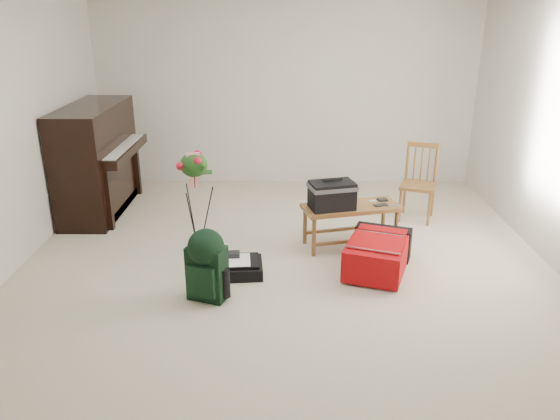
{
  "coord_description": "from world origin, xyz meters",
  "views": [
    {
      "loc": [
        0.0,
        -4.51,
        2.33
      ],
      "look_at": [
        -0.05,
        0.35,
        0.48
      ],
      "focal_mm": 35.0,
      "sensor_mm": 36.0,
      "label": 1
    }
  ],
  "objects_px": {
    "bench": "(337,197)",
    "dining_chair": "(417,183)",
    "black_duffel": "(237,267)",
    "piano": "(98,162)",
    "red_suitcase": "(376,252)",
    "flower_stand": "(196,205)",
    "green_backpack": "(207,261)"
  },
  "relations": [
    {
      "from": "bench",
      "to": "green_backpack",
      "type": "xyz_separation_m",
      "value": [
        -1.16,
        -1.07,
        -0.18
      ]
    },
    {
      "from": "black_duffel",
      "to": "flower_stand",
      "type": "distance_m",
      "value": 0.74
    },
    {
      "from": "red_suitcase",
      "to": "flower_stand",
      "type": "height_order",
      "value": "flower_stand"
    },
    {
      "from": "bench",
      "to": "flower_stand",
      "type": "height_order",
      "value": "flower_stand"
    },
    {
      "from": "black_duffel",
      "to": "flower_stand",
      "type": "bearing_deg",
      "value": 130.14
    },
    {
      "from": "piano",
      "to": "green_backpack",
      "type": "relative_size",
      "value": 2.41
    },
    {
      "from": "piano",
      "to": "flower_stand",
      "type": "height_order",
      "value": "piano"
    },
    {
      "from": "red_suitcase",
      "to": "bench",
      "type": "bearing_deg",
      "value": 142.91
    },
    {
      "from": "dining_chair",
      "to": "flower_stand",
      "type": "distance_m",
      "value": 2.56
    },
    {
      "from": "dining_chair",
      "to": "flower_stand",
      "type": "relative_size",
      "value": 0.81
    },
    {
      "from": "black_duffel",
      "to": "flower_stand",
      "type": "relative_size",
      "value": 0.46
    },
    {
      "from": "bench",
      "to": "dining_chair",
      "type": "xyz_separation_m",
      "value": [
        0.98,
        0.78,
        -0.1
      ]
    },
    {
      "from": "piano",
      "to": "black_duffel",
      "type": "height_order",
      "value": "piano"
    },
    {
      "from": "black_duffel",
      "to": "green_backpack",
      "type": "relative_size",
      "value": 0.79
    },
    {
      "from": "bench",
      "to": "black_duffel",
      "type": "height_order",
      "value": "bench"
    },
    {
      "from": "bench",
      "to": "red_suitcase",
      "type": "relative_size",
      "value": 1.15
    },
    {
      "from": "piano",
      "to": "red_suitcase",
      "type": "bearing_deg",
      "value": -26.51
    },
    {
      "from": "piano",
      "to": "red_suitcase",
      "type": "height_order",
      "value": "piano"
    },
    {
      "from": "green_backpack",
      "to": "red_suitcase",
      "type": "bearing_deg",
      "value": 40.42
    },
    {
      "from": "dining_chair",
      "to": "flower_stand",
      "type": "xyz_separation_m",
      "value": [
        -2.35,
        -1.01,
        0.1
      ]
    },
    {
      "from": "green_backpack",
      "to": "dining_chair",
      "type": "bearing_deg",
      "value": 60.51
    },
    {
      "from": "piano",
      "to": "red_suitcase",
      "type": "distance_m",
      "value": 3.42
    },
    {
      "from": "flower_stand",
      "to": "green_backpack",
      "type": "bearing_deg",
      "value": -85.77
    },
    {
      "from": "dining_chair",
      "to": "black_duffel",
      "type": "height_order",
      "value": "dining_chair"
    },
    {
      "from": "piano",
      "to": "bench",
      "type": "distance_m",
      "value": 2.88
    },
    {
      "from": "bench",
      "to": "green_backpack",
      "type": "bearing_deg",
      "value": -151.75
    },
    {
      "from": "red_suitcase",
      "to": "green_backpack",
      "type": "bearing_deg",
      "value": -139.85
    },
    {
      "from": "bench",
      "to": "flower_stand",
      "type": "bearing_deg",
      "value": 174.58
    },
    {
      "from": "black_duffel",
      "to": "piano",
      "type": "bearing_deg",
      "value": 131.68
    },
    {
      "from": "red_suitcase",
      "to": "flower_stand",
      "type": "relative_size",
      "value": 0.84
    },
    {
      "from": "dining_chair",
      "to": "flower_stand",
      "type": "height_order",
      "value": "flower_stand"
    },
    {
      "from": "piano",
      "to": "flower_stand",
      "type": "xyz_separation_m",
      "value": [
        1.33,
        -1.23,
        -0.08
      ]
    }
  ]
}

